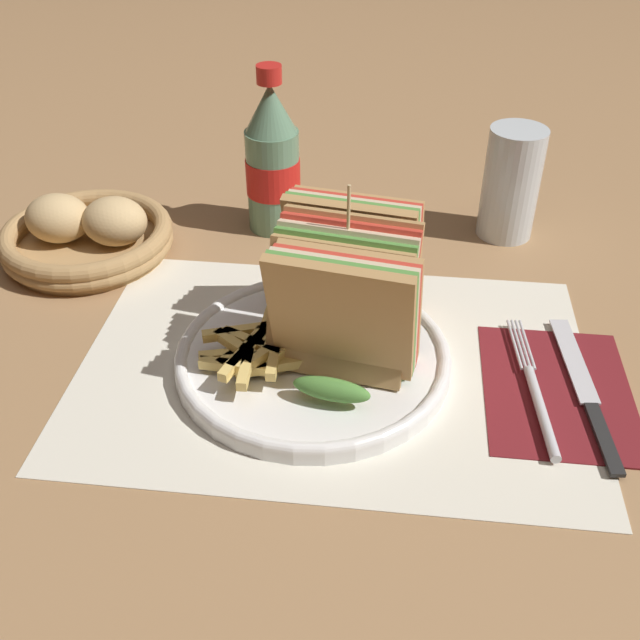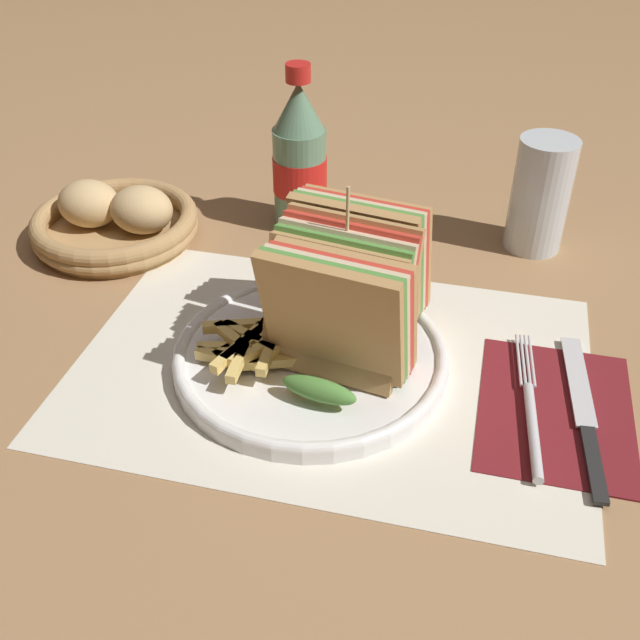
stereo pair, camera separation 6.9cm
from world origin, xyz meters
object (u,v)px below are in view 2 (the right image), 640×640
(plate_main, at_px, (315,358))
(coke_bottle_near, at_px, (300,160))
(club_sandwich, at_px, (347,289))
(fork, at_px, (531,415))
(bread_basket, at_px, (116,221))
(glass_near, at_px, (540,195))
(knife, at_px, (584,413))

(plate_main, relative_size, coke_bottle_near, 1.31)
(club_sandwich, bearing_deg, coke_bottle_near, 114.31)
(plate_main, distance_m, fork, 0.20)
(club_sandwich, bearing_deg, plate_main, -139.63)
(bread_basket, bearing_deg, glass_near, 11.78)
(bread_basket, bearing_deg, knife, -19.49)
(plate_main, distance_m, club_sandwich, 0.07)
(knife, distance_m, bread_basket, 0.56)
(fork, bearing_deg, glass_near, 85.71)
(knife, bearing_deg, plate_main, 172.05)
(club_sandwich, height_order, bread_basket, club_sandwich)
(plate_main, height_order, club_sandwich, club_sandwich)
(fork, xyz_separation_m, coke_bottle_near, (-0.28, 0.29, 0.08))
(plate_main, distance_m, knife, 0.24)
(club_sandwich, xyz_separation_m, bread_basket, (-0.31, 0.15, -0.06))
(club_sandwich, distance_m, glass_near, 0.30)
(plate_main, distance_m, bread_basket, 0.33)
(club_sandwich, bearing_deg, knife, -8.62)
(coke_bottle_near, relative_size, glass_near, 1.49)
(knife, relative_size, coke_bottle_near, 1.05)
(glass_near, bearing_deg, bread_basket, -168.22)
(club_sandwich, bearing_deg, fork, -15.66)
(club_sandwich, xyz_separation_m, knife, (0.22, -0.03, -0.07))
(fork, distance_m, knife, 0.05)
(fork, distance_m, bread_basket, 0.52)
(coke_bottle_near, distance_m, glass_near, 0.28)
(coke_bottle_near, bearing_deg, club_sandwich, -65.69)
(plate_main, relative_size, club_sandwich, 1.23)
(club_sandwich, height_order, knife, club_sandwich)
(coke_bottle_near, height_order, glass_near, coke_bottle_near)
(coke_bottle_near, height_order, bread_basket, coke_bottle_near)
(fork, height_order, knife, fork)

